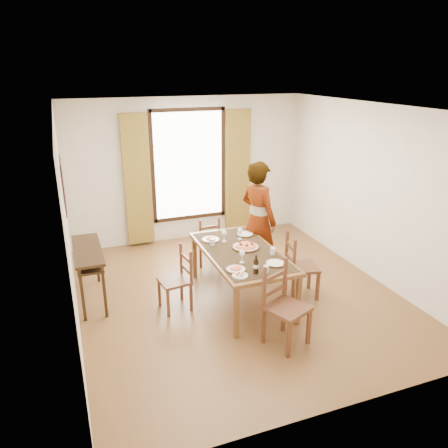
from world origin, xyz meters
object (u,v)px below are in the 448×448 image
object	(u,v)px
console_table	(88,256)
dining_table	(241,255)
man	(258,220)
pasta_platter	(246,245)

from	to	relation	value
console_table	dining_table	bearing A→B (deg)	-19.72
man	pasta_platter	world-z (taller)	man
dining_table	man	xyz separation A→B (m)	(0.56, 0.66, 0.24)
console_table	man	distance (m)	2.61
console_table	pasta_platter	xyz separation A→B (m)	(2.13, -0.66, 0.12)
dining_table	man	distance (m)	0.90
dining_table	pasta_platter	bearing A→B (deg)	37.53
console_table	dining_table	size ratio (longest dim) A/B	0.64
dining_table	pasta_platter	world-z (taller)	pasta_platter
man	dining_table	bearing A→B (deg)	118.58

